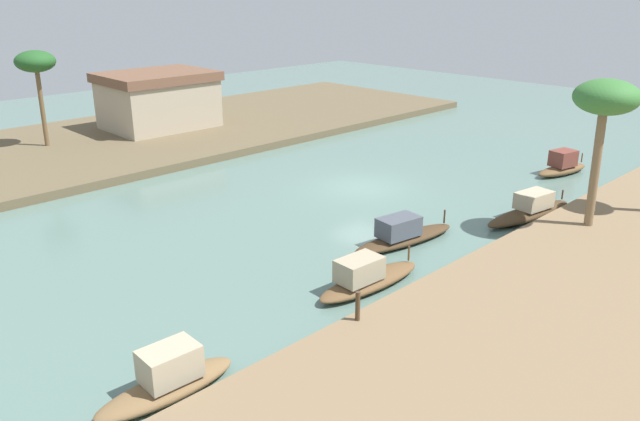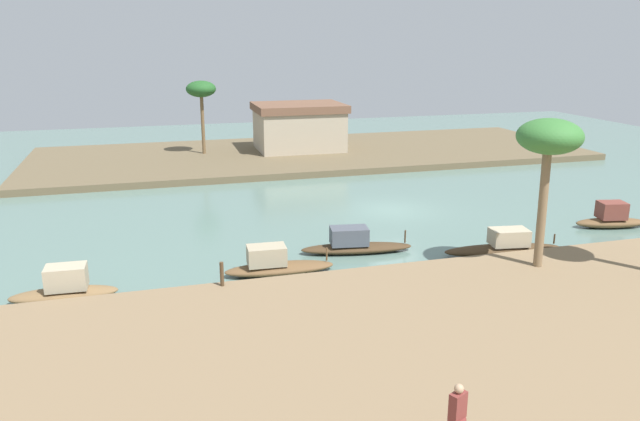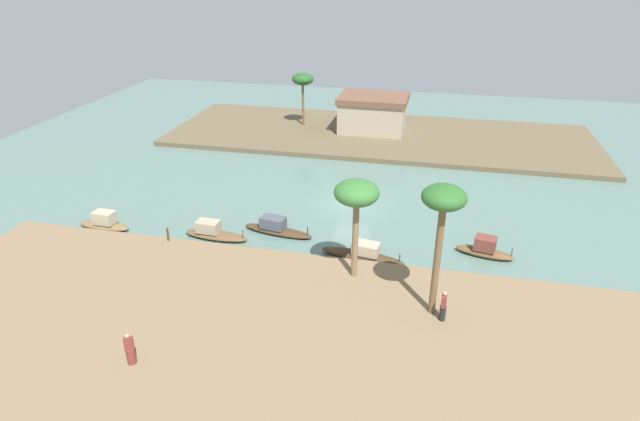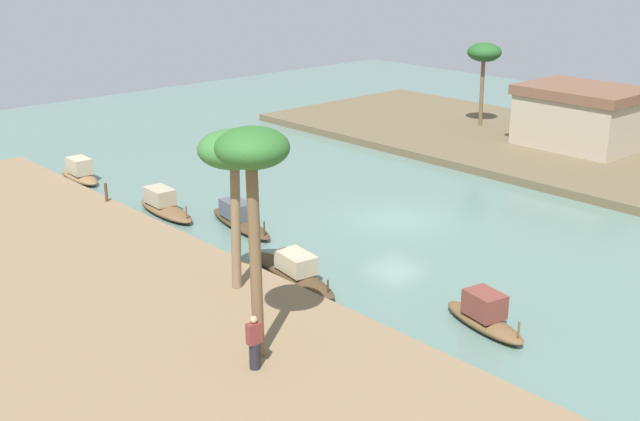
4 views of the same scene
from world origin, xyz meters
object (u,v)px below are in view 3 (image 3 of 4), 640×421
at_px(sampan_downstream_large, 214,233).
at_px(person_on_near_bank, 130,351).
at_px(sampan_with_red_awning, 363,254).
at_px(riverside_building, 373,113).
at_px(sampan_near_left_bank, 485,249).
at_px(palm_tree_right_tall, 303,80).
at_px(palm_tree_left_far, 443,206).
at_px(sampan_open_hull, 104,223).
at_px(palm_tree_left_near, 357,196).
at_px(person_by_mooring, 443,307).
at_px(sampan_midstream, 276,228).
at_px(mooring_post, 168,234).

relative_size(sampan_downstream_large, person_on_near_bank, 2.79).
distance_m(sampan_with_red_awning, riverside_building, 24.99).
distance_m(sampan_near_left_bank, palm_tree_right_tall, 29.06).
height_order(sampan_downstream_large, palm_tree_left_far, palm_tree_left_far).
relative_size(sampan_open_hull, palm_tree_right_tall, 0.68).
xyz_separation_m(sampan_downstream_large, palm_tree_left_far, (13.98, -5.48, 5.90)).
xyz_separation_m(palm_tree_left_near, palm_tree_left_far, (4.32, -2.50, 1.04)).
xyz_separation_m(person_on_near_bank, palm_tree_left_near, (8.30, 9.08, 4.21)).
distance_m(sampan_open_hull, riverside_building, 28.75).
xyz_separation_m(person_on_near_bank, palm_tree_right_tall, (-1.65, 36.50, 4.06)).
distance_m(sampan_downstream_large, palm_tree_left_far, 16.13).
xyz_separation_m(person_on_near_bank, palm_tree_left_far, (12.62, 6.57, 5.24)).
bearing_deg(person_by_mooring, palm_tree_right_tall, -148.75).
height_order(sampan_with_red_awning, sampan_near_left_bank, sampan_near_left_bank).
distance_m(sampan_open_hull, palm_tree_right_tall, 26.33).
distance_m(sampan_near_left_bank, riverside_building, 24.86).
relative_size(palm_tree_left_far, riverside_building, 1.00).
xyz_separation_m(sampan_with_red_awning, person_by_mooring, (4.68, -5.50, 0.83)).
bearing_deg(palm_tree_left_far, sampan_midstream, 145.63).
height_order(sampan_near_left_bank, person_on_near_bank, person_on_near_bank).
distance_m(person_by_mooring, palm_tree_left_near, 7.01).
height_order(sampan_with_red_awning, riverside_building, riverside_building).
height_order(sampan_downstream_large, sampan_near_left_bank, sampan_near_left_bank).
bearing_deg(mooring_post, sampan_midstream, 27.84).
relative_size(sampan_with_red_awning, sampan_near_left_bank, 1.46).
height_order(sampan_with_red_awning, person_by_mooring, person_by_mooring).
height_order(sampan_open_hull, palm_tree_left_near, palm_tree_left_near).
bearing_deg(palm_tree_right_tall, person_on_near_bank, -87.41).
bearing_deg(person_by_mooring, mooring_post, -99.12).
bearing_deg(riverside_building, mooring_post, -108.94).
relative_size(mooring_post, palm_tree_left_near, 0.16).
bearing_deg(person_on_near_bank, sampan_with_red_awning, 27.56).
height_order(sampan_open_hull, sampan_midstream, sampan_open_hull).
bearing_deg(sampan_open_hull, sampan_near_left_bank, 6.60).
relative_size(palm_tree_left_far, palm_tree_right_tall, 1.27).
bearing_deg(sampan_near_left_bank, sampan_with_red_awning, -152.25).
height_order(person_by_mooring, palm_tree_left_near, palm_tree_left_near).
relative_size(palm_tree_right_tall, riverside_building, 0.79).
height_order(sampan_downstream_large, person_by_mooring, person_by_mooring).
distance_m(sampan_near_left_bank, person_on_near_bank, 20.67).
xyz_separation_m(sampan_midstream, mooring_post, (-6.03, -3.19, 0.49)).
height_order(sampan_near_left_bank, person_by_mooring, person_by_mooring).
bearing_deg(mooring_post, riverside_building, 70.23).
height_order(person_by_mooring, mooring_post, person_by_mooring).
relative_size(sampan_with_red_awning, riverside_building, 0.77).
distance_m(sampan_midstream, palm_tree_left_near, 8.87).
xyz_separation_m(sampan_with_red_awning, person_on_near_bank, (-8.46, -11.55, 0.68)).
bearing_deg(sampan_near_left_bank, sampan_downstream_large, -163.01).
bearing_deg(sampan_open_hull, palm_tree_right_tall, 75.68).
height_order(person_on_near_bank, palm_tree_left_near, palm_tree_left_near).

